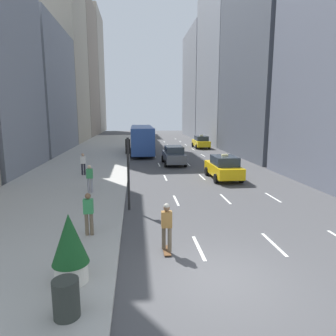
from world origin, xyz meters
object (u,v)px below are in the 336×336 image
(taxi_second, at_px, (201,142))
(sedan_black_near, at_px, (174,155))
(skateboarder, at_px, (167,225))
(taxi_lead, at_px, (224,167))
(pedestrian_mid_block, at_px, (90,177))
(pedestrian_near_curb, at_px, (89,212))
(trash_can, at_px, (66,298))
(pedestrian_far_walking, at_px, (83,163))
(city_bus, at_px, (142,139))
(traffic_light_pole, at_px, (128,162))
(planter_with_shrub, at_px, (70,247))

(taxi_second, relative_size, sedan_black_near, 0.93)
(sedan_black_near, xyz_separation_m, skateboarder, (-2.57, -18.22, 0.06))
(taxi_lead, distance_m, pedestrian_mid_block, 9.71)
(pedestrian_near_curb, xyz_separation_m, pedestrian_mid_block, (-0.89, 6.45, 0.00))
(trash_can, xyz_separation_m, pedestrian_far_walking, (-2.36, 16.63, 0.47))
(city_bus, height_order, pedestrian_mid_block, city_bus)
(taxi_lead, distance_m, skateboarder, 12.55)
(taxi_lead, xyz_separation_m, city_bus, (-5.61, 15.68, 0.91))
(pedestrian_far_walking, bearing_deg, skateboarder, -69.49)
(pedestrian_mid_block, height_order, traffic_light_pole, traffic_light_pole)
(sedan_black_near, bearing_deg, pedestrian_far_walking, -147.13)
(city_bus, xyz_separation_m, planter_with_shrub, (-2.58, -28.82, -0.63))
(sedan_black_near, distance_m, traffic_light_pole, 13.93)
(taxi_lead, xyz_separation_m, planter_with_shrub, (-8.19, -13.14, 0.27))
(pedestrian_near_curb, relative_size, pedestrian_mid_block, 1.00)
(planter_with_shrub, distance_m, traffic_light_pole, 7.02)
(city_bus, distance_m, pedestrian_far_walking, 14.50)
(taxi_second, distance_m, pedestrian_mid_block, 26.60)
(sedan_black_near, height_order, trash_can, sedan_black_near)
(city_bus, relative_size, trash_can, 12.90)
(skateboarder, xyz_separation_m, trash_can, (-2.63, -3.29, -0.36))
(city_bus, bearing_deg, pedestrian_far_walking, -109.15)
(planter_with_shrub, bearing_deg, sedan_black_near, 74.93)
(planter_with_shrub, height_order, pedestrian_far_walking, planter_with_shrub)
(pedestrian_far_walking, bearing_deg, planter_with_shrub, -81.85)
(skateboarder, bearing_deg, pedestrian_near_curb, 152.89)
(pedestrian_mid_block, bearing_deg, pedestrian_near_curb, -82.13)
(sedan_black_near, xyz_separation_m, city_bus, (-2.81, 8.79, 0.89))
(city_bus, relative_size, pedestrian_near_curb, 7.04)
(traffic_light_pole, bearing_deg, taxi_lead, 43.41)
(taxi_second, height_order, skateboarder, taxi_second)
(trash_can, distance_m, pedestrian_near_curb, 4.76)
(sedan_black_near, height_order, traffic_light_pole, traffic_light_pole)
(pedestrian_near_curb, distance_m, traffic_light_pole, 4.02)
(pedestrian_mid_block, xyz_separation_m, pedestrian_far_walking, (-1.28, 5.44, 0.00))
(taxi_second, xyz_separation_m, pedestrian_mid_block, (-11.88, -23.80, 0.19))
(pedestrian_far_walking, xyz_separation_m, traffic_light_pole, (3.61, -8.39, 1.34))
(taxi_lead, distance_m, taxi_second, 20.55)
(taxi_lead, xyz_separation_m, trash_can, (-8.00, -14.63, -0.28))
(sedan_black_near, xyz_separation_m, pedestrian_near_curb, (-5.39, -16.78, 0.17))
(skateboarder, height_order, trash_can, skateboarder)
(sedan_black_near, relative_size, skateboarder, 2.70)
(sedan_black_near, distance_m, city_bus, 9.27)
(taxi_lead, bearing_deg, planter_with_shrub, -121.94)
(taxi_lead, distance_m, trash_can, 16.68)
(skateboarder, distance_m, planter_with_shrub, 3.35)
(traffic_light_pole, bearing_deg, trash_can, -98.62)
(pedestrian_mid_block, bearing_deg, pedestrian_far_walking, 103.25)
(taxi_lead, height_order, city_bus, city_bus)
(planter_with_shrub, bearing_deg, trash_can, -82.65)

